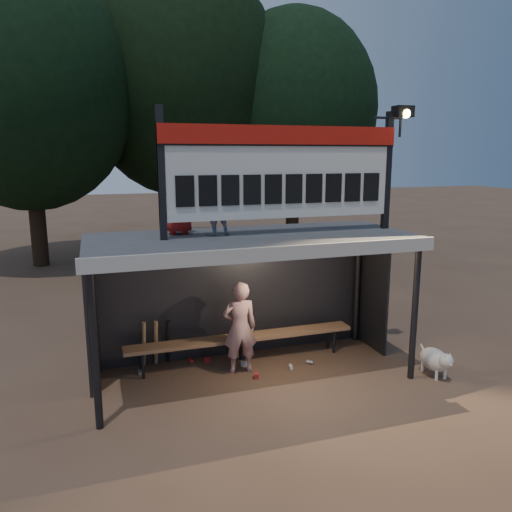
{
  "coord_description": "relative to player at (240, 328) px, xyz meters",
  "views": [
    {
      "loc": [
        -2.32,
        -7.24,
        3.54
      ],
      "look_at": [
        0.2,
        0.4,
        1.9
      ],
      "focal_mm": 35.0,
      "sensor_mm": 36.0,
      "label": 1
    }
  ],
  "objects": [
    {
      "name": "tree_mid",
      "position": [
        1.15,
        11.31,
        5.4
      ],
      "size": [
        7.22,
        7.22,
        10.36
      ],
      "color": "black",
      "rests_on": "ground"
    },
    {
      "name": "child_a",
      "position": [
        -0.4,
        -0.02,
        2.03
      ],
      "size": [
        0.51,
        0.43,
        0.95
      ],
      "primitive_type": "imported",
      "rotation": [
        0.0,
        0.0,
        3.3
      ],
      "color": "gray",
      "rests_on": "dugout_shelter"
    },
    {
      "name": "child_b",
      "position": [
        -0.91,
        0.26,
        2.09
      ],
      "size": [
        0.53,
        0.36,
        1.07
      ],
      "primitive_type": "imported",
      "rotation": [
        0.0,
        0.0,
        3.11
      ],
      "color": "maroon",
      "rests_on": "dugout_shelter"
    },
    {
      "name": "bats",
      "position": [
        -1.29,
        0.63,
        -0.34
      ],
      "size": [
        0.47,
        0.32,
        0.84
      ],
      "color": "#9D7449",
      "rests_on": "ground"
    },
    {
      "name": "player",
      "position": [
        0.0,
        0.0,
        0.0
      ],
      "size": [
        0.59,
        0.41,
        1.54
      ],
      "primitive_type": "imported",
      "rotation": [
        0.0,
        0.0,
        3.07
      ],
      "color": "silver",
      "rests_on": "ground"
    },
    {
      "name": "ground",
      "position": [
        0.15,
        -0.19,
        -0.77
      ],
      "size": [
        80.0,
        80.0,
        0.0
      ],
      "primitive_type": "plane",
      "color": "#4F3627",
      "rests_on": "ground"
    },
    {
      "name": "tree_left",
      "position": [
        -3.85,
        9.81,
        4.75
      ],
      "size": [
        6.46,
        6.46,
        9.27
      ],
      "color": "black",
      "rests_on": "ground"
    },
    {
      "name": "dog",
      "position": [
        2.97,
        -1.16,
        -0.49
      ],
      "size": [
        0.36,
        0.81,
        0.49
      ],
      "color": "beige",
      "rests_on": "ground"
    },
    {
      "name": "litter",
      "position": [
        -0.03,
        0.23,
        -0.73
      ],
      "size": [
        2.92,
        1.08,
        0.08
      ],
      "color": "red",
      "rests_on": "ground"
    },
    {
      "name": "bench",
      "position": [
        0.15,
        0.36,
        -0.33
      ],
      "size": [
        4.0,
        0.35,
        0.48
      ],
      "color": "#946946",
      "rests_on": "ground"
    },
    {
      "name": "tree_right",
      "position": [
        5.15,
        10.31,
        4.42
      ],
      "size": [
        6.08,
        6.08,
        8.72
      ],
      "color": "black",
      "rests_on": "ground"
    },
    {
      "name": "scoreboard_assembly",
      "position": [
        0.7,
        -0.2,
        2.56
      ],
      "size": [
        4.1,
        0.27,
        1.99
      ],
      "color": "black",
      "rests_on": "dugout_shelter"
    },
    {
      "name": "dugout_shelter",
      "position": [
        0.15,
        0.05,
        1.08
      ],
      "size": [
        5.1,
        2.08,
        2.32
      ],
      "color": "#3C3C3F",
      "rests_on": "ground"
    }
  ]
}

